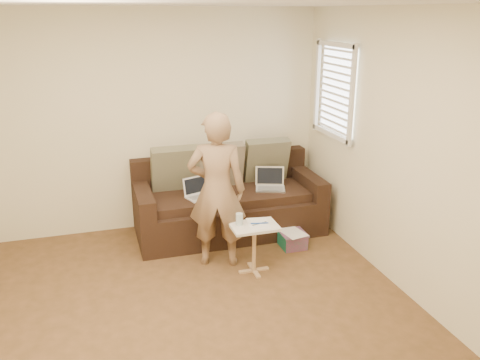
% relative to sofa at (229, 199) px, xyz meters
% --- Properties ---
extents(floor, '(4.50, 4.50, 0.00)m').
position_rel_sofa_xyz_m(floor, '(-0.78, -1.77, -0.42)').
color(floor, '#4C381C').
rests_on(floor, ground).
extents(ceiling, '(4.50, 4.50, 0.00)m').
position_rel_sofa_xyz_m(ceiling, '(-0.78, -1.77, 2.18)').
color(ceiling, white).
rests_on(ceiling, wall_back).
extents(wall_back, '(4.00, 0.00, 4.00)m').
position_rel_sofa_xyz_m(wall_back, '(-0.78, 0.48, 0.87)').
color(wall_back, beige).
rests_on(wall_back, ground).
extents(wall_right, '(0.00, 4.50, 4.50)m').
position_rel_sofa_xyz_m(wall_right, '(1.22, -1.77, 0.87)').
color(wall_right, beige).
rests_on(wall_right, ground).
extents(window_blinds, '(0.12, 0.88, 1.08)m').
position_rel_sofa_xyz_m(window_blinds, '(1.17, -0.27, 1.28)').
color(window_blinds, white).
rests_on(window_blinds, wall_right).
extents(sofa, '(2.20, 0.95, 0.85)m').
position_rel_sofa_xyz_m(sofa, '(0.00, 0.00, 0.00)').
color(sofa, black).
rests_on(sofa, ground).
extents(pillow_left, '(0.55, 0.29, 0.57)m').
position_rel_sofa_xyz_m(pillow_left, '(-0.60, 0.21, 0.37)').
color(pillow_left, '#5F5D46').
rests_on(pillow_left, sofa).
extents(pillow_mid, '(0.55, 0.27, 0.57)m').
position_rel_sofa_xyz_m(pillow_mid, '(-0.05, 0.19, 0.37)').
color(pillow_mid, brown).
rests_on(pillow_mid, sofa).
extents(pillow_right, '(0.55, 0.28, 0.57)m').
position_rel_sofa_xyz_m(pillow_right, '(0.55, 0.23, 0.37)').
color(pillow_right, '#5F5D46').
rests_on(pillow_right, sofa).
extents(laptop_silver, '(0.41, 0.35, 0.23)m').
position_rel_sofa_xyz_m(laptop_silver, '(0.49, -0.09, 0.10)').
color(laptop_silver, '#B7BABC').
rests_on(laptop_silver, sofa).
extents(laptop_white, '(0.37, 0.31, 0.23)m').
position_rel_sofa_xyz_m(laptop_white, '(-0.37, -0.12, 0.10)').
color(laptop_white, white).
rests_on(laptop_white, sofa).
extents(person, '(0.69, 0.56, 1.64)m').
position_rel_sofa_xyz_m(person, '(-0.33, -0.73, 0.39)').
color(person, '#7D6244').
rests_on(person, ground).
extents(side_table, '(0.47, 0.33, 0.52)m').
position_rel_sofa_xyz_m(side_table, '(-0.02, -1.02, -0.17)').
color(side_table, silver).
rests_on(side_table, ground).
extents(drinking_glass, '(0.07, 0.07, 0.12)m').
position_rel_sofa_xyz_m(drinking_glass, '(-0.16, -0.96, 0.15)').
color(drinking_glass, silver).
rests_on(drinking_glass, side_table).
extents(scissors, '(0.19, 0.12, 0.02)m').
position_rel_sofa_xyz_m(scissors, '(0.03, -1.01, 0.10)').
color(scissors, silver).
rests_on(scissors, side_table).
extents(paper_on_table, '(0.25, 0.33, 0.00)m').
position_rel_sofa_xyz_m(paper_on_table, '(0.03, -0.99, 0.09)').
color(paper_on_table, white).
rests_on(paper_on_table, side_table).
extents(striped_box, '(0.29, 0.29, 0.18)m').
position_rel_sofa_xyz_m(striped_box, '(0.57, -0.62, -0.33)').
color(striped_box, '#B91B71').
rests_on(striped_box, ground).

